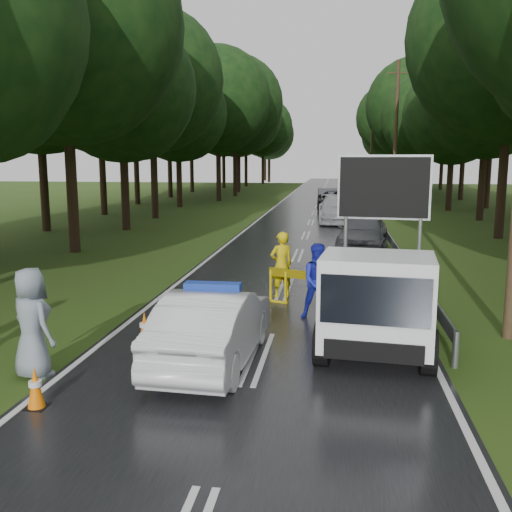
% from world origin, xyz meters
% --- Properties ---
extents(ground, '(160.00, 160.00, 0.00)m').
position_xyz_m(ground, '(0.00, 0.00, 0.00)').
color(ground, '#274313').
rests_on(ground, ground).
extents(road, '(7.00, 140.00, 0.02)m').
position_xyz_m(road, '(0.00, 30.00, 0.01)').
color(road, black).
rests_on(road, ground).
extents(guardrail, '(0.12, 60.06, 0.70)m').
position_xyz_m(guardrail, '(3.70, 29.67, 0.55)').
color(guardrail, gray).
rests_on(guardrail, ground).
extents(utility_pole_mid, '(1.40, 0.24, 10.00)m').
position_xyz_m(utility_pole_mid, '(5.20, 28.00, 5.06)').
color(utility_pole_mid, '#402D1E').
rests_on(utility_pole_mid, ground).
extents(utility_pole_far, '(1.40, 0.24, 10.00)m').
position_xyz_m(utility_pole_far, '(5.20, 54.00, 5.06)').
color(utility_pole_far, '#402D1E').
rests_on(utility_pole_far, ground).
extents(police_sedan, '(1.70, 4.35, 1.55)m').
position_xyz_m(police_sedan, '(-0.80, -0.36, 0.71)').
color(police_sedan, silver).
rests_on(police_sedan, ground).
extents(work_truck, '(2.62, 5.05, 3.87)m').
position_xyz_m(work_truck, '(2.34, 1.04, 1.05)').
color(work_truck, gray).
rests_on(work_truck, ground).
extents(barrier, '(2.18, 0.90, 0.96)m').
position_xyz_m(barrier, '(0.80, 3.97, 0.73)').
color(barrier, yellow).
rests_on(barrier, ground).
extents(officer, '(0.81, 0.72, 1.85)m').
position_xyz_m(officer, '(-0.02, 5.00, 0.92)').
color(officer, yellow).
rests_on(officer, ground).
extents(civilian, '(1.01, 0.85, 1.84)m').
position_xyz_m(civilian, '(1.09, 3.00, 0.92)').
color(civilian, '#1B23B3').
rests_on(civilian, ground).
extents(bystander_right, '(1.15, 1.03, 1.98)m').
position_xyz_m(bystander_right, '(-3.80, -1.50, 0.99)').
color(bystander_right, gray).
rests_on(bystander_right, ground).
extents(queue_car_first, '(2.50, 5.00, 1.63)m').
position_xyz_m(queue_car_first, '(2.60, 13.36, 0.82)').
color(queue_car_first, '#3D3F44').
rests_on(queue_car_first, ground).
extents(queue_car_second, '(2.45, 5.63, 1.61)m').
position_xyz_m(queue_car_second, '(1.57, 24.28, 0.81)').
color(queue_car_second, '#A9ADB1').
rests_on(queue_car_second, ground).
extents(queue_car_third, '(2.95, 5.87, 1.59)m').
position_xyz_m(queue_car_third, '(1.53, 30.28, 0.80)').
color(queue_car_third, black).
rests_on(queue_car_third, ground).
extents(queue_car_fourth, '(1.79, 4.44, 1.44)m').
position_xyz_m(queue_car_fourth, '(0.80, 36.36, 0.72)').
color(queue_car_fourth, '#3B3D42').
rests_on(queue_car_fourth, ground).
extents(cone_near_left, '(0.32, 0.32, 0.69)m').
position_xyz_m(cone_near_left, '(-3.11, -2.72, 0.33)').
color(cone_near_left, black).
rests_on(cone_near_left, ground).
extents(cone_center, '(0.33, 0.33, 0.69)m').
position_xyz_m(cone_center, '(-0.80, 2.00, 0.34)').
color(cone_center, black).
rests_on(cone_center, ground).
extents(cone_far, '(0.31, 0.31, 0.65)m').
position_xyz_m(cone_far, '(1.40, 2.50, 0.32)').
color(cone_far, black).
rests_on(cone_far, ground).
extents(cone_left_mid, '(0.33, 0.33, 0.71)m').
position_xyz_m(cone_left_mid, '(-2.45, 0.50, 0.34)').
color(cone_left_mid, black).
rests_on(cone_left_mid, ground).
extents(cone_right, '(0.39, 0.39, 0.82)m').
position_xyz_m(cone_right, '(2.67, 1.61, 0.40)').
color(cone_right, black).
rests_on(cone_right, ground).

